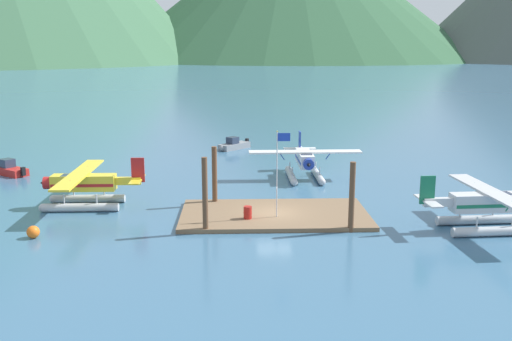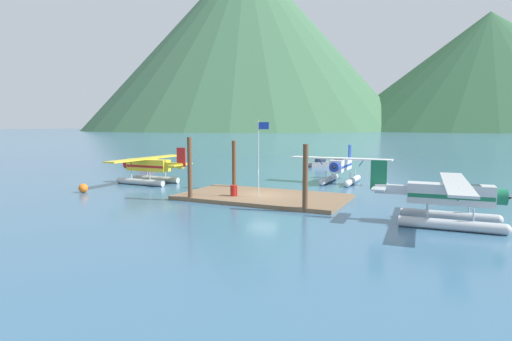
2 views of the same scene
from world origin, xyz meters
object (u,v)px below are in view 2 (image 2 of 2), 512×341
object	(u,v)px
mooring_buoy	(83,188)
seaplane_silver_stbd_aft	(450,200)
fuel_drum	(234,191)
flagpole	(260,150)
seaplane_white_bow_right	(341,168)
boat_grey_open_north	(321,163)
seaplane_yellow_port_fwd	(148,168)
boat_red_open_west	(145,165)

from	to	relation	value
mooring_buoy	seaplane_silver_stbd_aft	distance (m)	29.92
fuel_drum	seaplane_silver_stbd_aft	world-z (taller)	seaplane_silver_stbd_aft
flagpole	mooring_buoy	size ratio (longest dim) A/B	7.55
fuel_drum	mooring_buoy	world-z (taller)	fuel_drum
mooring_buoy	flagpole	bearing A→B (deg)	10.98
fuel_drum	seaplane_white_bow_right	world-z (taller)	seaplane_white_bow_right
boat_grey_open_north	seaplane_silver_stbd_aft	bearing A→B (deg)	-61.22
seaplane_yellow_port_fwd	seaplane_silver_stbd_aft	world-z (taller)	same
seaplane_yellow_port_fwd	boat_red_open_west	xyz separation A→B (m)	(-10.35, 11.72, -1.09)
seaplane_white_bow_right	boat_red_open_west	size ratio (longest dim) A/B	2.45
fuel_drum	boat_grey_open_north	xyz separation A→B (m)	(-1.14, 29.01, -0.25)
seaplane_white_bow_right	boat_red_open_west	xyz separation A→B (m)	(-28.40, 2.81, -1.09)
fuel_drum	seaplane_yellow_port_fwd	distance (m)	13.26
fuel_drum	boat_red_open_west	size ratio (longest dim) A/B	0.21
seaplane_yellow_port_fwd	boat_grey_open_north	xyz separation A→B (m)	(11.34, 24.64, -1.09)
fuel_drum	seaplane_yellow_port_fwd	xyz separation A→B (m)	(-12.49, 4.37, 0.84)
flagpole	mooring_buoy	distance (m)	16.81
boat_grey_open_north	boat_red_open_west	xyz separation A→B (m)	(-21.69, -12.93, 0.00)
flagpole	mooring_buoy	xyz separation A→B (m)	(-16.10, -3.12, -3.72)
mooring_buoy	seaplane_white_bow_right	world-z (taller)	seaplane_white_bow_right
boat_red_open_west	mooring_buoy	bearing A→B (deg)	-64.71
flagpole	seaplane_yellow_port_fwd	size ratio (longest dim) A/B	0.59
fuel_drum	boat_red_open_west	distance (m)	27.93
seaplane_yellow_port_fwd	seaplane_white_bow_right	xyz separation A→B (m)	(18.05, 8.90, 0.00)
seaplane_silver_stbd_aft	boat_grey_open_north	world-z (taller)	seaplane_silver_stbd_aft
fuel_drum	seaplane_white_bow_right	distance (m)	14.41
seaplane_yellow_port_fwd	mooring_buoy	bearing A→B (deg)	-101.30
flagpole	boat_red_open_west	bearing A→B (deg)	147.81
mooring_buoy	boat_red_open_west	distance (m)	20.87
seaplane_yellow_port_fwd	boat_red_open_west	world-z (taller)	seaplane_yellow_port_fwd
seaplane_silver_stbd_aft	boat_red_open_west	xyz separation A→B (m)	(-38.81, 18.24, -1.09)
flagpole	boat_grey_open_north	distance (m)	29.09
flagpole	boat_grey_open_north	bearing A→B (deg)	96.61
fuel_drum	seaplane_yellow_port_fwd	bearing A→B (deg)	160.72
seaplane_silver_stbd_aft	boat_grey_open_north	distance (m)	35.58
seaplane_silver_stbd_aft	seaplane_white_bow_right	bearing A→B (deg)	124.00
boat_red_open_west	seaplane_silver_stbd_aft	bearing A→B (deg)	-25.18
boat_red_open_west	seaplane_yellow_port_fwd	bearing A→B (deg)	-48.55
flagpole	boat_red_open_west	distance (m)	29.78
fuel_drum	seaplane_white_bow_right	size ratio (longest dim) A/B	0.08
seaplane_silver_stbd_aft	boat_red_open_west	world-z (taller)	seaplane_silver_stbd_aft
mooring_buoy	seaplane_silver_stbd_aft	xyz separation A→B (m)	(29.89, 0.63, 1.17)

